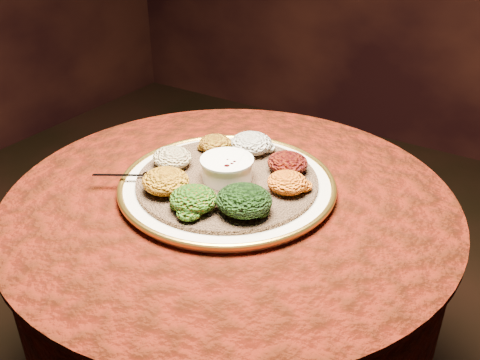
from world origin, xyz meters
The scene contains 13 objects.
table centered at (0.00, 0.00, 0.55)m, with size 0.96×0.96×0.73m.
platter centered at (-0.02, 0.02, 0.75)m, with size 0.57×0.57×0.02m.
injera centered at (-0.02, 0.02, 0.76)m, with size 0.39×0.39×0.01m, color #845F42.
stew_bowl centered at (-0.02, 0.02, 0.79)m, with size 0.11×0.11×0.05m.
spoon centered at (-0.17, -0.07, 0.77)m, with size 0.13×0.08×0.01m.
portion_ayib centered at (-0.04, 0.15, 0.79)m, with size 0.10×0.09×0.05m, color beige.
portion_kitfo centered at (0.08, 0.11, 0.78)m, with size 0.09×0.09×0.04m, color black.
portion_tikil centered at (0.11, 0.04, 0.78)m, with size 0.08×0.08×0.04m, color #BA880F.
portion_gomen centered at (0.08, -0.07, 0.79)m, with size 0.11×0.11×0.05m, color black.
portion_mixveg centered at (-0.01, -0.12, 0.78)m, with size 0.09×0.09×0.05m, color #A0290A.
portion_kik centered at (-0.10, -0.09, 0.79)m, with size 0.10×0.09×0.05m, color #B97B10.
portion_timatim centered at (-0.15, 0.00, 0.78)m, with size 0.09×0.08×0.04m, color maroon.
portion_shiro centered at (-0.12, 0.11, 0.78)m, with size 0.08×0.07×0.04m, color #8E6411.
Camera 1 is at (0.54, -0.81, 1.33)m, focal length 40.00 mm.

